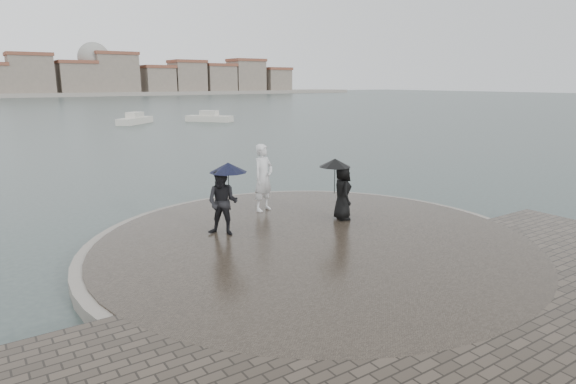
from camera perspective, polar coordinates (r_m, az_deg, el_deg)
ground at (r=11.15m, az=14.21°, el=-11.95°), size 400.00×400.00×0.00m
kerb_ring at (r=13.47m, az=3.10°, el=-6.39°), size 12.50×12.50×0.32m
quay_tip at (r=13.46m, az=3.11°, el=-6.31°), size 11.90×11.90×0.36m
statue at (r=16.08m, az=-2.93°, el=1.72°), size 0.95×0.76×2.25m
visitor_left at (r=13.64m, az=-7.61°, el=-0.36°), size 1.36×1.21×2.04m
visitor_right at (r=15.09m, az=6.27°, el=0.79°), size 1.17×1.10×1.95m
boats at (r=52.57m, az=-21.18°, el=7.48°), size 34.41×11.73×1.50m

